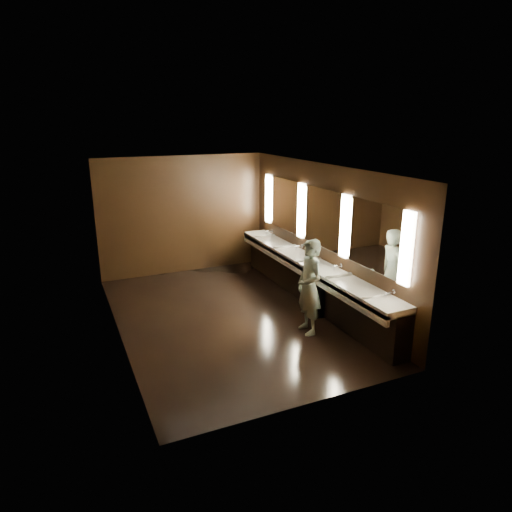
{
  "coord_description": "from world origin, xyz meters",
  "views": [
    {
      "loc": [
        -2.78,
        -7.47,
        3.64
      ],
      "look_at": [
        0.57,
        0.0,
        1.14
      ],
      "focal_mm": 32.0,
      "sensor_mm": 36.0,
      "label": 1
    }
  ],
  "objects": [
    {
      "name": "wall_left",
      "position": [
        -2.0,
        0.0,
        1.4
      ],
      "size": [
        0.02,
        6.0,
        2.8
      ],
      "primitive_type": "cube",
      "color": "black",
      "rests_on": "floor"
    },
    {
      "name": "ceiling",
      "position": [
        0.0,
        0.0,
        2.8
      ],
      "size": [
        4.0,
        6.0,
        0.02
      ],
      "primitive_type": "cube",
      "color": "#2D2D2B",
      "rests_on": "wall_back"
    },
    {
      "name": "sink_counter",
      "position": [
        1.79,
        0.0,
        0.5
      ],
      "size": [
        0.55,
        5.4,
        1.01
      ],
      "color": "black",
      "rests_on": "floor"
    },
    {
      "name": "wall_front",
      "position": [
        0.0,
        -3.0,
        1.4
      ],
      "size": [
        4.0,
        0.02,
        2.8
      ],
      "primitive_type": "cube",
      "color": "black",
      "rests_on": "floor"
    },
    {
      "name": "wall_right",
      "position": [
        2.0,
        0.0,
        1.4
      ],
      "size": [
        0.02,
        6.0,
        2.8
      ],
      "primitive_type": "cube",
      "color": "black",
      "rests_on": "floor"
    },
    {
      "name": "wall_back",
      "position": [
        0.0,
        3.0,
        1.4
      ],
      "size": [
        4.0,
        0.02,
        2.8
      ],
      "primitive_type": "cube",
      "color": "black",
      "rests_on": "floor"
    },
    {
      "name": "mirror_band",
      "position": [
        1.98,
        -0.0,
        1.75
      ],
      "size": [
        0.06,
        5.03,
        1.15
      ],
      "color": "#FFF2CE",
      "rests_on": "wall_right"
    },
    {
      "name": "trash_bin",
      "position": [
        1.58,
        -0.59,
        0.29
      ],
      "size": [
        0.47,
        0.47,
        0.57
      ],
      "primitive_type": "cylinder",
      "rotation": [
        0.0,
        0.0,
        -0.36
      ],
      "color": "black",
      "rests_on": "floor"
    },
    {
      "name": "floor",
      "position": [
        0.0,
        0.0,
        0.0
      ],
      "size": [
        6.0,
        6.0,
        0.0
      ],
      "primitive_type": "plane",
      "color": "black",
      "rests_on": "ground"
    },
    {
      "name": "person",
      "position": [
        1.06,
        -1.14,
        0.84
      ],
      "size": [
        0.43,
        0.63,
        1.68
      ],
      "primitive_type": "imported",
      "rotation": [
        0.0,
        0.0,
        -1.61
      ],
      "color": "#7BB0B8",
      "rests_on": "floor"
    }
  ]
}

